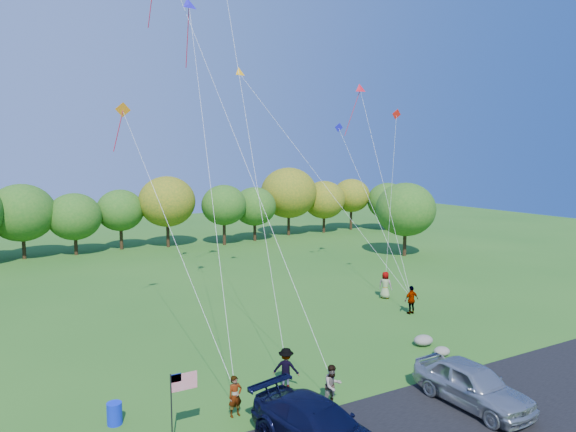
{
  "coord_description": "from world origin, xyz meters",
  "views": [
    {
      "loc": [
        -11.23,
        -17.22,
        10.06
      ],
      "look_at": [
        1.61,
        6.0,
        6.97
      ],
      "focal_mm": 32.0,
      "sensor_mm": 36.0,
      "label": 1
    }
  ],
  "objects_px": {
    "flyer_c": "(286,368)",
    "trash_barrel": "(114,414)",
    "minivan_navy": "(319,427)",
    "flyer_d": "(411,300)",
    "minivan_silver": "(472,384)",
    "flyer_a": "(235,396)",
    "flyer_b": "(333,386)",
    "flyer_e": "(385,285)"
  },
  "relations": [
    {
      "from": "flyer_c",
      "to": "trash_barrel",
      "type": "relative_size",
      "value": 2.14
    },
    {
      "from": "trash_barrel",
      "to": "minivan_navy",
      "type": "bearing_deg",
      "value": -42.12
    },
    {
      "from": "minivan_navy",
      "to": "flyer_d",
      "type": "xyz_separation_m",
      "value": [
        13.49,
        10.19,
        0.05
      ]
    },
    {
      "from": "minivan_silver",
      "to": "trash_barrel",
      "type": "xyz_separation_m",
      "value": [
        -12.93,
        5.52,
        -0.51
      ]
    },
    {
      "from": "minivan_silver",
      "to": "trash_barrel",
      "type": "bearing_deg",
      "value": 154.44
    },
    {
      "from": "minivan_navy",
      "to": "flyer_d",
      "type": "relative_size",
      "value": 3.04
    },
    {
      "from": "minivan_silver",
      "to": "flyer_a",
      "type": "relative_size",
      "value": 3.15
    },
    {
      "from": "flyer_b",
      "to": "flyer_c",
      "type": "bearing_deg",
      "value": 109.57
    },
    {
      "from": "flyer_d",
      "to": "flyer_e",
      "type": "height_order",
      "value": "flyer_e"
    },
    {
      "from": "minivan_navy",
      "to": "flyer_a",
      "type": "xyz_separation_m",
      "value": [
        -1.55,
        3.6,
        -0.06
      ]
    },
    {
      "from": "flyer_a",
      "to": "trash_barrel",
      "type": "xyz_separation_m",
      "value": [
        -4.23,
        1.63,
        -0.39
      ]
    },
    {
      "from": "flyer_b",
      "to": "flyer_e",
      "type": "distance_m",
      "value": 16.71
    },
    {
      "from": "flyer_b",
      "to": "flyer_d",
      "type": "height_order",
      "value": "flyer_d"
    },
    {
      "from": "minivan_navy",
      "to": "minivan_silver",
      "type": "bearing_deg",
      "value": -14.68
    },
    {
      "from": "flyer_c",
      "to": "flyer_d",
      "type": "bearing_deg",
      "value": -116.22
    },
    {
      "from": "minivan_navy",
      "to": "flyer_b",
      "type": "height_order",
      "value": "flyer_b"
    },
    {
      "from": "minivan_silver",
      "to": "flyer_c",
      "type": "xyz_separation_m",
      "value": [
        -5.79,
        5.06,
        -0.03
      ]
    },
    {
      "from": "flyer_c",
      "to": "flyer_e",
      "type": "height_order",
      "value": "flyer_e"
    },
    {
      "from": "flyer_b",
      "to": "flyer_c",
      "type": "distance_m",
      "value": 2.49
    },
    {
      "from": "flyer_d",
      "to": "flyer_b",
      "type": "bearing_deg",
      "value": 36.08
    },
    {
      "from": "minivan_silver",
      "to": "minivan_navy",
      "type": "bearing_deg",
      "value": 175.22
    },
    {
      "from": "flyer_e",
      "to": "trash_barrel",
      "type": "relative_size",
      "value": 2.28
    },
    {
      "from": "flyer_e",
      "to": "flyer_a",
      "type": "bearing_deg",
      "value": 91.66
    },
    {
      "from": "minivan_navy",
      "to": "flyer_d",
      "type": "distance_m",
      "value": 16.9
    },
    {
      "from": "flyer_b",
      "to": "flyer_c",
      "type": "relative_size",
      "value": 0.95
    },
    {
      "from": "flyer_a",
      "to": "flyer_b",
      "type": "bearing_deg",
      "value": -23.24
    },
    {
      "from": "flyer_e",
      "to": "minivan_navy",
      "type": "bearing_deg",
      "value": 102.8
    },
    {
      "from": "flyer_e",
      "to": "trash_barrel",
      "type": "distance_m",
      "value": 21.95
    },
    {
      "from": "minivan_silver",
      "to": "flyer_a",
      "type": "xyz_separation_m",
      "value": [
        -8.69,
        3.89,
        -0.12
      ]
    },
    {
      "from": "minivan_navy",
      "to": "flyer_e",
      "type": "bearing_deg",
      "value": 31.62
    },
    {
      "from": "flyer_e",
      "to": "trash_barrel",
      "type": "xyz_separation_m",
      "value": [
        -20.18,
        -8.64,
        -0.54
      ]
    },
    {
      "from": "flyer_a",
      "to": "flyer_c",
      "type": "xyz_separation_m",
      "value": [
        2.9,
        1.17,
        0.09
      ]
    },
    {
      "from": "flyer_a",
      "to": "flyer_b",
      "type": "distance_m",
      "value": 3.94
    },
    {
      "from": "flyer_a",
      "to": "flyer_c",
      "type": "bearing_deg",
      "value": 15.95
    },
    {
      "from": "flyer_d",
      "to": "flyer_e",
      "type": "relative_size",
      "value": 0.96
    },
    {
      "from": "flyer_b",
      "to": "trash_barrel",
      "type": "relative_size",
      "value": 2.04
    },
    {
      "from": "trash_barrel",
      "to": "flyer_a",
      "type": "bearing_deg",
      "value": -21.08
    },
    {
      "from": "minivan_silver",
      "to": "flyer_b",
      "type": "distance_m",
      "value": 5.64
    },
    {
      "from": "flyer_a",
      "to": "flyer_d",
      "type": "bearing_deg",
      "value": 17.6
    },
    {
      "from": "flyer_a",
      "to": "flyer_d",
      "type": "relative_size",
      "value": 0.88
    },
    {
      "from": "minivan_navy",
      "to": "flyer_e",
      "type": "xyz_separation_m",
      "value": [
        14.39,
        13.87,
        0.09
      ]
    },
    {
      "from": "flyer_b",
      "to": "trash_barrel",
      "type": "xyz_separation_m",
      "value": [
        -7.99,
        2.79,
        -0.44
      ]
    }
  ]
}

